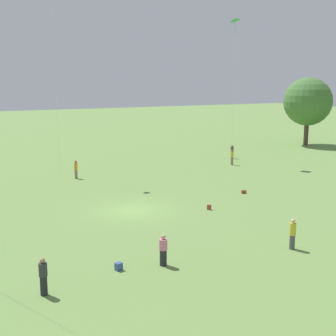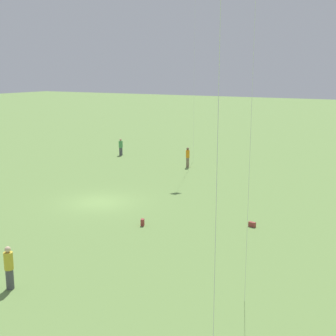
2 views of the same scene
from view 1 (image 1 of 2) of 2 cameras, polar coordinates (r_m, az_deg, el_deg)
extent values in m
plane|color=#6B8E47|center=(34.24, -4.33, -5.15)|extent=(240.00, 240.00, 0.00)
cylinder|color=brown|center=(70.95, 16.49, 4.19)|extent=(0.65, 0.65, 3.71)
sphere|color=#477538|center=(70.62, 16.68, 7.77)|extent=(6.90, 6.90, 6.90)
cylinder|color=#847056|center=(45.73, -11.14, -0.74)|extent=(0.39, 0.39, 0.87)
cylinder|color=orange|center=(45.59, -11.18, 0.20)|extent=(0.45, 0.45, 0.66)
sphere|color=brown|center=(45.51, -11.20, 0.76)|extent=(0.24, 0.24, 0.24)
cylinder|color=#847056|center=(57.01, 7.80, 1.55)|extent=(0.38, 0.38, 0.77)
cylinder|color=#333338|center=(56.90, 7.82, 2.26)|extent=(0.45, 0.45, 0.66)
sphere|color=#A87A56|center=(56.84, 7.83, 2.71)|extent=(0.24, 0.24, 0.24)
cylinder|color=#232328|center=(24.23, -0.58, -10.87)|extent=(0.40, 0.40, 0.83)
cylinder|color=pink|center=(23.98, -0.59, -9.32)|extent=(0.47, 0.47, 0.57)
sphere|color=tan|center=(23.84, -0.59, -8.40)|extent=(0.24, 0.24, 0.24)
cylinder|color=#232328|center=(21.84, -14.91, -13.67)|extent=(0.42, 0.42, 0.88)
cylinder|color=#333338|center=(21.55, -15.00, -11.87)|extent=(0.50, 0.50, 0.60)
sphere|color=#A87A56|center=(21.39, -15.06, -10.84)|extent=(0.24, 0.24, 0.24)
cylinder|color=#847056|center=(52.63, 7.80, 0.86)|extent=(0.30, 0.30, 0.89)
cylinder|color=gold|center=(52.51, 7.82, 1.68)|extent=(0.35, 0.35, 0.63)
sphere|color=brown|center=(52.44, 7.83, 2.15)|extent=(0.24, 0.24, 0.24)
cylinder|color=#4C4C51|center=(27.33, 14.90, -8.72)|extent=(0.43, 0.43, 0.81)
cylinder|color=gold|center=(27.09, 14.97, -7.21)|extent=(0.51, 0.51, 0.70)
sphere|color=beige|center=(26.96, 15.02, -6.25)|extent=(0.24, 0.24, 0.24)
cylinder|color=silver|center=(47.28, -13.57, 11.64)|extent=(0.01, 0.01, 20.72)
cube|color=green|center=(54.23, 8.19, 17.37)|extent=(1.13, 1.15, 0.32)
cylinder|color=green|center=(54.14, 8.17, 16.52)|extent=(0.04, 0.04, 1.09)
cylinder|color=silver|center=(53.86, 7.97, 9.03)|extent=(0.01, 0.01, 15.75)
cube|color=#33518C|center=(23.86, -6.03, -11.85)|extent=(0.34, 0.39, 0.39)
cube|color=#933833|center=(34.33, 5.03, -4.79)|extent=(0.31, 0.27, 0.38)
cube|color=#933833|center=(39.59, 9.22, -2.88)|extent=(0.25, 0.42, 0.27)
camera|label=2|loc=(32.56, 49.58, 5.39)|focal=50.00mm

